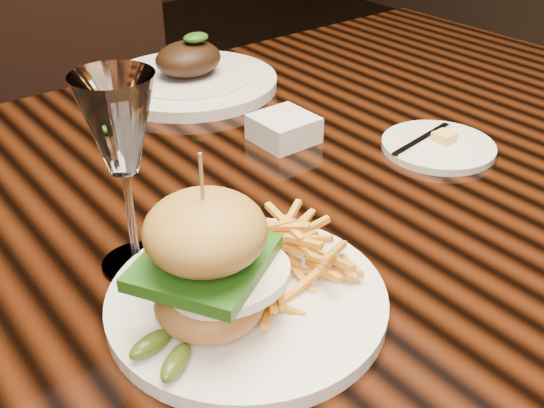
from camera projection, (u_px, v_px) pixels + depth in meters
dining_table at (237, 243)px, 0.81m from camera, size 1.60×0.90×0.75m
burger_plate at (241, 272)px, 0.56m from camera, size 0.26×0.26×0.18m
side_saucer at (438, 146)px, 0.86m from camera, size 0.15×0.15×0.02m
ramekin at (284, 129)px, 0.88m from camera, size 0.09×0.09×0.04m
wine_glass at (119, 131)px, 0.57m from camera, size 0.07×0.07×0.20m
far_dish at (190, 78)px, 1.05m from camera, size 0.29×0.29×0.09m
chair_far at (86, 99)px, 1.57m from camera, size 0.57×0.58×0.95m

